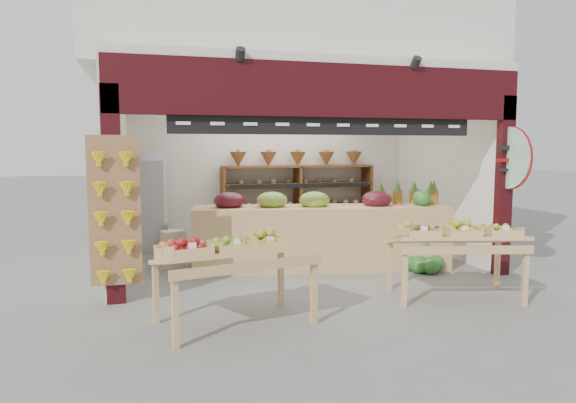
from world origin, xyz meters
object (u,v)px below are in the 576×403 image
at_px(mid_counter, 320,235).
at_px(watermelon_pile, 422,259).
at_px(refrigerator, 146,206).
at_px(cardboard_stack, 184,252).
at_px(display_table_left, 224,251).
at_px(back_shelving, 298,187).
at_px(display_table_right, 455,236).

bearing_deg(mid_counter, watermelon_pile, -21.00).
height_order(refrigerator, cardboard_stack, refrigerator).
height_order(refrigerator, display_table_left, refrigerator).
xyz_separation_m(back_shelving, watermelon_pile, (1.27, -2.51, -0.95)).
relative_size(cardboard_stack, display_table_right, 0.56).
bearing_deg(display_table_left, cardboard_stack, 94.41).
relative_size(mid_counter, watermelon_pile, 5.78).
relative_size(display_table_left, display_table_right, 1.03).
relative_size(back_shelving, refrigerator, 1.64).
height_order(refrigerator, watermelon_pile, refrigerator).
bearing_deg(refrigerator, watermelon_pile, -27.02).
distance_m(mid_counter, watermelon_pile, 1.61).
distance_m(back_shelving, cardboard_stack, 2.68).
xyz_separation_m(refrigerator, mid_counter, (2.65, -1.54, -0.36)).
bearing_deg(display_table_right, back_shelving, 103.65).
xyz_separation_m(back_shelving, cardboard_stack, (-2.25, -1.14, -0.92)).
bearing_deg(watermelon_pile, refrigerator, 152.88).
bearing_deg(back_shelving, display_table_left, -116.02).
xyz_separation_m(display_table_left, display_table_right, (2.96, 0.25, -0.01)).
distance_m(refrigerator, watermelon_pile, 4.67).
xyz_separation_m(mid_counter, display_table_left, (-1.82, -2.18, 0.26)).
relative_size(back_shelving, mid_counter, 0.73).
xyz_separation_m(refrigerator, cardboard_stack, (0.59, -0.73, -0.68)).
distance_m(refrigerator, display_table_right, 5.14).
bearing_deg(mid_counter, cardboard_stack, 158.51).
bearing_deg(display_table_right, mid_counter, 120.49).
bearing_deg(refrigerator, display_table_left, -77.46).
height_order(back_shelving, watermelon_pile, back_shelving).
distance_m(display_table_right, watermelon_pile, 1.53).
xyz_separation_m(mid_counter, watermelon_pile, (1.47, -0.56, -0.35)).
distance_m(mid_counter, display_table_right, 2.25).
bearing_deg(display_table_left, mid_counter, 50.13).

